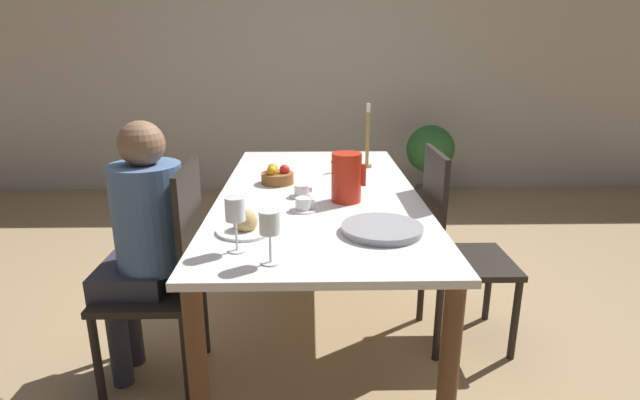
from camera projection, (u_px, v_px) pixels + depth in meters
ground_plane at (319, 327)px, 2.72m from camera, size 20.00×20.00×0.00m
wall_back at (313, 63)px, 5.03m from camera, size 10.00×0.06×2.60m
dining_table at (319, 209)px, 2.52m from camera, size 0.98×2.00×0.77m
chair_person_side at (167, 274)px, 2.17m from camera, size 0.42×0.42×1.00m
chair_opposite at (454, 247)px, 2.47m from camera, size 0.42×0.42×1.00m
person_seated at (143, 232)px, 2.14m from camera, size 0.39×0.41×1.18m
red_pitcher at (346, 177)px, 2.32m from camera, size 0.16×0.14×0.23m
wine_glass_water at (235, 212)px, 1.73m from camera, size 0.07×0.07×0.20m
wine_glass_juice at (270, 226)px, 1.64m from camera, size 0.07×0.07×0.18m
teacup_near_person at (304, 205)px, 2.21m from camera, size 0.12×0.12×0.06m
teacup_across at (302, 192)px, 2.41m from camera, size 0.12×0.12×0.06m
serving_tray at (382, 229)px, 1.95m from camera, size 0.32×0.32×0.03m
bread_plate at (245, 225)px, 1.95m from camera, size 0.23×0.23×0.10m
fruit_bowl at (277, 176)px, 2.64m from camera, size 0.17×0.17×0.10m
candlestick_tall at (367, 142)px, 2.97m from camera, size 0.06×0.06×0.38m
potted_plant at (430, 153)px, 4.80m from camera, size 0.46×0.46×0.75m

